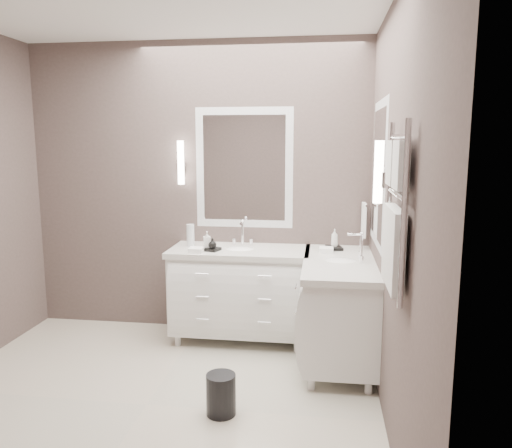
# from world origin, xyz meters

# --- Properties ---
(floor) EXTENTS (3.20, 3.00, 0.01)m
(floor) POSITION_xyz_m (0.00, 0.00, -0.01)
(floor) COLOR beige
(floor) RESTS_ON ground
(wall_back) EXTENTS (3.20, 0.01, 2.70)m
(wall_back) POSITION_xyz_m (0.00, 1.50, 1.35)
(wall_back) COLOR #4F413F
(wall_back) RESTS_ON floor
(wall_right) EXTENTS (0.01, 3.00, 2.70)m
(wall_right) POSITION_xyz_m (1.60, 0.00, 1.35)
(wall_right) COLOR #4F413F
(wall_right) RESTS_ON floor
(vanity_back) EXTENTS (1.24, 0.59, 0.97)m
(vanity_back) POSITION_xyz_m (0.45, 1.23, 0.49)
(vanity_back) COLOR white
(vanity_back) RESTS_ON floor
(vanity_right) EXTENTS (0.59, 1.24, 0.97)m
(vanity_right) POSITION_xyz_m (1.33, 0.90, 0.49)
(vanity_right) COLOR white
(vanity_right) RESTS_ON floor
(mirror_back) EXTENTS (0.90, 0.02, 1.10)m
(mirror_back) POSITION_xyz_m (0.45, 1.49, 1.55)
(mirror_back) COLOR white
(mirror_back) RESTS_ON wall_back
(mirror_right) EXTENTS (0.02, 0.90, 1.10)m
(mirror_right) POSITION_xyz_m (1.59, 0.80, 1.55)
(mirror_right) COLOR white
(mirror_right) RESTS_ON wall_right
(sconce_back) EXTENTS (0.06, 0.06, 0.40)m
(sconce_back) POSITION_xyz_m (-0.13, 1.43, 1.59)
(sconce_back) COLOR white
(sconce_back) RESTS_ON wall_back
(sconce_right) EXTENTS (0.06, 0.06, 0.40)m
(sconce_right) POSITION_xyz_m (1.53, 0.22, 1.59)
(sconce_right) COLOR white
(sconce_right) RESTS_ON wall_right
(towel_bar_corner) EXTENTS (0.03, 0.22, 0.30)m
(towel_bar_corner) POSITION_xyz_m (1.54, 1.36, 1.12)
(towel_bar_corner) COLOR white
(towel_bar_corner) RESTS_ON wall_right
(towel_ladder) EXTENTS (0.06, 0.58, 0.90)m
(towel_ladder) POSITION_xyz_m (1.55, -0.40, 1.39)
(towel_ladder) COLOR white
(towel_ladder) RESTS_ON wall_right
(waste_bin) EXTENTS (0.26, 0.26, 0.28)m
(waste_bin) POSITION_xyz_m (0.53, -0.05, 0.14)
(waste_bin) COLOR black
(waste_bin) RESTS_ON floor
(amenity_tray_back) EXTENTS (0.20, 0.17, 0.02)m
(amenity_tray_back) POSITION_xyz_m (0.20, 1.12, 0.86)
(amenity_tray_back) COLOR black
(amenity_tray_back) RESTS_ON vanity_back
(amenity_tray_right) EXTENTS (0.16, 0.19, 0.03)m
(amenity_tray_right) POSITION_xyz_m (1.28, 1.31, 0.86)
(amenity_tray_right) COLOR black
(amenity_tray_right) RESTS_ON vanity_right
(water_bottle) EXTENTS (0.09, 0.09, 0.20)m
(water_bottle) POSITION_xyz_m (-0.01, 1.27, 0.95)
(water_bottle) COLOR silver
(water_bottle) RESTS_ON vanity_back
(soap_bottle_a) EXTENTS (0.08, 0.08, 0.14)m
(soap_bottle_a) POSITION_xyz_m (0.17, 1.14, 0.94)
(soap_bottle_a) COLOR white
(soap_bottle_a) RESTS_ON amenity_tray_back
(soap_bottle_b) EXTENTS (0.08, 0.08, 0.09)m
(soap_bottle_b) POSITION_xyz_m (0.23, 1.09, 0.92)
(soap_bottle_b) COLOR black
(soap_bottle_b) RESTS_ON amenity_tray_back
(soap_bottle_c) EXTENTS (0.06, 0.06, 0.16)m
(soap_bottle_c) POSITION_xyz_m (1.28, 1.31, 0.95)
(soap_bottle_c) COLOR white
(soap_bottle_c) RESTS_ON amenity_tray_right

